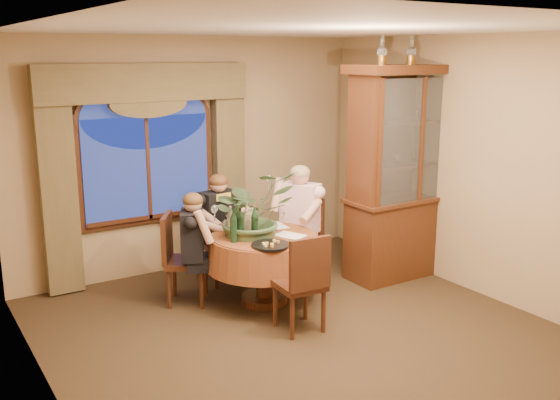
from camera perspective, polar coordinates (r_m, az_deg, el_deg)
floor at (r=5.97m, az=2.71°, el=-12.52°), size 5.00×5.00×0.00m
wall_back at (r=7.65m, az=-7.99°, el=4.14°), size 4.50×0.00×4.50m
wall_right at (r=7.03m, az=18.06°, el=2.80°), size 0.00×5.00×5.00m
ceiling at (r=5.38m, az=3.04°, el=15.40°), size 5.00×5.00×0.00m
window at (r=7.38m, az=-11.98°, el=2.86°), size 1.62×0.10×1.32m
arched_transom at (r=7.29m, az=-12.28°, el=8.90°), size 1.60×0.06×0.44m
drapery_left at (r=7.07m, az=-19.61°, el=0.93°), size 0.38×0.14×2.32m
drapery_right at (r=7.77m, az=-4.68°, el=2.72°), size 0.38×0.14×2.32m
swag_valance at (r=7.20m, az=-12.13°, el=10.46°), size 2.45×0.16×0.42m
dining_table at (r=6.63m, az=-1.47°, el=-6.32°), size 1.60×1.60×0.75m
china_cabinet at (r=7.43m, az=11.42°, el=2.46°), size 1.52×0.60×2.48m
oil_lamp_left at (r=7.01m, az=9.32°, el=13.49°), size 0.11×0.11×0.34m
oil_lamp_center at (r=7.30m, az=11.93°, el=13.37°), size 0.11×0.11×0.34m
oil_lamp_right at (r=7.61m, az=14.34°, el=13.23°), size 0.11×0.11×0.34m
chair_right at (r=7.22m, az=1.76°, el=-3.80°), size 0.56×0.56×0.96m
chair_back_right at (r=7.24m, az=-5.55°, el=-3.81°), size 0.47×0.47×0.96m
chair_back at (r=6.67m, az=-8.51°, el=-5.40°), size 0.58×0.58×0.96m
chair_front_left at (r=5.97m, az=1.77°, el=-7.51°), size 0.45×0.45×0.96m
person_pink at (r=7.23m, az=1.88°, el=-2.08°), size 0.63×0.64×1.37m
person_back at (r=6.54m, az=-7.99°, el=-4.54°), size 0.55×0.57×1.22m
person_scarf at (r=7.17m, az=-5.64°, el=-2.61°), size 0.52×0.49×1.29m
stoneware_vase at (r=6.52m, az=-2.70°, el=-1.91°), size 0.15×0.15×0.28m
centerpiece_plant at (r=6.41m, az=-2.58°, el=1.88°), size 0.88×0.98×0.77m
olive_bowl at (r=6.51m, az=-0.95°, el=-2.99°), size 0.16×0.16×0.05m
cheese_platter at (r=6.13m, az=-0.88°, el=-4.14°), size 0.38×0.38×0.02m
wine_bottle_0 at (r=6.50m, az=-4.00°, el=-1.75°), size 0.07×0.07×0.33m
wine_bottle_1 at (r=6.43m, az=-3.09°, el=-1.92°), size 0.07×0.07×0.33m
wine_bottle_2 at (r=6.35m, az=-2.33°, el=-2.11°), size 0.07×0.07×0.33m
wine_bottle_3 at (r=6.33m, az=-3.66°, el=-2.19°), size 0.07×0.07×0.33m
wine_bottle_4 at (r=6.24m, az=-4.26°, el=-2.40°), size 0.07×0.07×0.33m
wine_bottle_5 at (r=6.40m, az=-4.54°, el=-2.01°), size 0.07×0.07×0.33m
tasting_paper_0 at (r=6.48m, az=0.95°, el=-3.25°), size 0.31×0.36×0.00m
tasting_paper_1 at (r=6.84m, az=-0.44°, el=-2.37°), size 0.24×0.32×0.00m
wine_glass_person_pink at (r=6.82m, az=0.21°, el=-1.66°), size 0.07×0.07×0.18m
wine_glass_person_back at (r=6.47m, az=-5.01°, el=-2.54°), size 0.07×0.07×0.18m
wine_glass_person_scarf at (r=6.79m, az=-3.63°, el=-1.76°), size 0.07×0.07×0.18m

